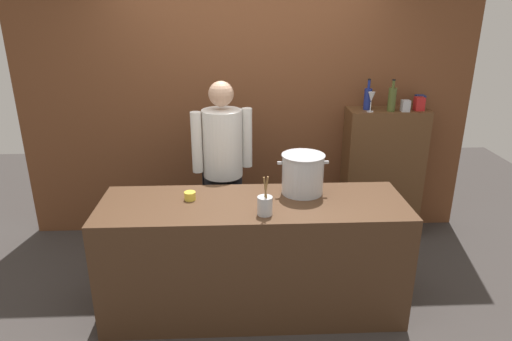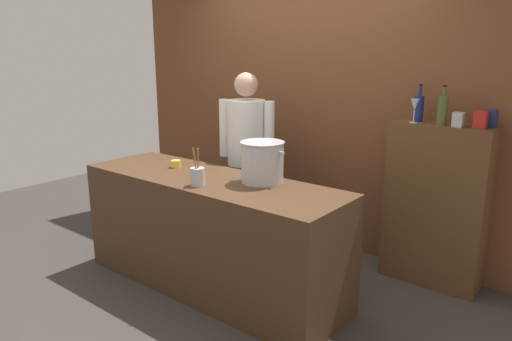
% 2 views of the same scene
% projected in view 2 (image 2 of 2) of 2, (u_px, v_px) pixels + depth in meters
% --- Properties ---
extents(ground_plane, '(8.00, 8.00, 0.00)m').
position_uv_depth(ground_plane, '(213.00, 285.00, 3.85)').
color(ground_plane, '#383330').
extents(brick_back_panel, '(4.40, 0.10, 3.00)m').
position_uv_depth(brick_back_panel, '(311.00, 87.00, 4.54)').
color(brick_back_panel, brown).
rests_on(brick_back_panel, ground_plane).
extents(prep_counter, '(2.23, 0.70, 0.90)m').
position_uv_depth(prep_counter, '(211.00, 233.00, 3.74)').
color(prep_counter, '#472D1C').
rests_on(prep_counter, ground_plane).
extents(bar_cabinet, '(0.76, 0.32, 1.30)m').
position_uv_depth(bar_cabinet, '(436.00, 205.00, 3.78)').
color(bar_cabinet, brown).
rests_on(bar_cabinet, ground_plane).
extents(chef, '(0.51, 0.39, 1.66)m').
position_uv_depth(chef, '(247.00, 151.00, 4.30)').
color(chef, black).
rests_on(chef, ground_plane).
extents(stockpot_large, '(0.38, 0.32, 0.30)m').
position_uv_depth(stockpot_large, '(262.00, 162.00, 3.48)').
color(stockpot_large, '#B7BABF').
rests_on(stockpot_large, prep_counter).
extents(utensil_crock, '(0.10, 0.10, 0.28)m').
position_uv_depth(utensil_crock, '(198.00, 176.00, 3.41)').
color(utensil_crock, '#B7BABF').
rests_on(utensil_crock, prep_counter).
extents(butter_jar, '(0.08, 0.08, 0.06)m').
position_uv_depth(butter_jar, '(176.00, 164.00, 3.95)').
color(butter_jar, yellow).
rests_on(butter_jar, prep_counter).
extents(wine_bottle_cobalt, '(0.07, 0.07, 0.29)m').
position_uv_depth(wine_bottle_cobalt, '(419.00, 108.00, 3.72)').
color(wine_bottle_cobalt, navy).
rests_on(wine_bottle_cobalt, bar_cabinet).
extents(wine_bottle_olive, '(0.07, 0.07, 0.30)m').
position_uv_depth(wine_bottle_olive, '(443.00, 110.00, 3.53)').
color(wine_bottle_olive, '#475123').
rests_on(wine_bottle_olive, bar_cabinet).
extents(wine_glass_short, '(0.06, 0.06, 0.18)m').
position_uv_depth(wine_glass_short, '(415.00, 106.00, 3.63)').
color(wine_glass_short, silver).
rests_on(wine_glass_short, bar_cabinet).
extents(spice_tin_navy, '(0.08, 0.08, 0.13)m').
position_uv_depth(spice_tin_navy, '(491.00, 119.00, 3.44)').
color(spice_tin_navy, navy).
rests_on(spice_tin_navy, bar_cabinet).
extents(spice_tin_silver, '(0.07, 0.07, 0.11)m').
position_uv_depth(spice_tin_silver, '(458.00, 120.00, 3.46)').
color(spice_tin_silver, '#B2B2B7').
rests_on(spice_tin_silver, bar_cabinet).
extents(spice_tin_red, '(0.08, 0.08, 0.12)m').
position_uv_depth(spice_tin_red, '(481.00, 120.00, 3.39)').
color(spice_tin_red, red).
rests_on(spice_tin_red, bar_cabinet).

